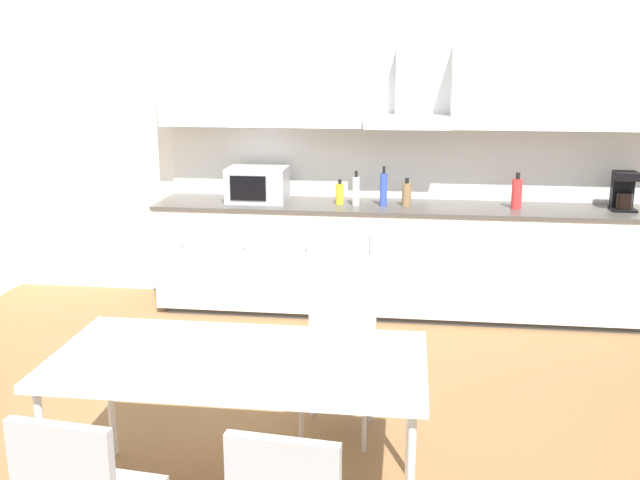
# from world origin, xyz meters

# --- Properties ---
(ground_plane) EXTENTS (8.55, 7.40, 0.02)m
(ground_plane) POSITION_xyz_m (0.00, 0.00, -0.01)
(ground_plane) COLOR brown
(wall_back) EXTENTS (6.84, 0.10, 2.72)m
(wall_back) POSITION_xyz_m (0.00, 2.52, 1.36)
(wall_back) COLOR white
(wall_back) RESTS_ON ground_plane
(kitchen_counter) EXTENTS (4.01, 0.64, 0.90)m
(kitchen_counter) POSITION_xyz_m (0.67, 2.16, 0.45)
(kitchen_counter) COLOR #333333
(kitchen_counter) RESTS_ON ground_plane
(backsplash_tile) EXTENTS (3.99, 0.02, 0.57)m
(backsplash_tile) POSITION_xyz_m (0.67, 2.46, 1.18)
(backsplash_tile) COLOR silver
(backsplash_tile) RESTS_ON kitchen_counter
(upper_wall_cabinets) EXTENTS (3.99, 0.40, 0.63)m
(upper_wall_cabinets) POSITION_xyz_m (0.67, 2.30, 1.81)
(upper_wall_cabinets) COLOR silver
(microwave) EXTENTS (0.48, 0.35, 0.28)m
(microwave) POSITION_xyz_m (-0.52, 2.16, 1.04)
(microwave) COLOR #ADADB2
(microwave) RESTS_ON kitchen_counter
(coffee_maker) EXTENTS (0.18, 0.19, 0.30)m
(coffee_maker) POSITION_xyz_m (2.34, 2.19, 1.05)
(coffee_maker) COLOR black
(coffee_maker) RESTS_ON kitchen_counter
(bottle_brown) EXTENTS (0.07, 0.07, 0.22)m
(bottle_brown) POSITION_xyz_m (0.69, 2.13, 0.99)
(bottle_brown) COLOR brown
(bottle_brown) RESTS_ON kitchen_counter
(bottle_red) EXTENTS (0.08, 0.08, 0.28)m
(bottle_red) POSITION_xyz_m (1.53, 2.14, 1.02)
(bottle_red) COLOR red
(bottle_red) RESTS_ON kitchen_counter
(bottle_white) EXTENTS (0.06, 0.06, 0.28)m
(bottle_white) POSITION_xyz_m (0.29, 2.11, 1.02)
(bottle_white) COLOR white
(bottle_white) RESTS_ON kitchen_counter
(bottle_blue) EXTENTS (0.06, 0.06, 0.32)m
(bottle_blue) POSITION_xyz_m (0.50, 2.11, 1.03)
(bottle_blue) COLOR blue
(bottle_blue) RESTS_ON kitchen_counter
(bottle_yellow) EXTENTS (0.07, 0.07, 0.20)m
(bottle_yellow) POSITION_xyz_m (0.15, 2.15, 0.98)
(bottle_yellow) COLOR yellow
(bottle_yellow) RESTS_ON kitchen_counter
(dining_table) EXTENTS (1.67, 0.81, 0.75)m
(dining_table) POSITION_xyz_m (-0.03, -0.58, 0.70)
(dining_table) COLOR white
(dining_table) RESTS_ON ground_plane
(chair_far_right) EXTENTS (0.42, 0.42, 0.87)m
(chair_far_right) POSITION_xyz_m (0.35, 0.21, 0.53)
(chair_far_right) COLOR #B2B2B7
(chair_far_right) RESTS_ON ground_plane
(pendant_lamp) EXTENTS (0.32, 0.32, 0.22)m
(pendant_lamp) POSITION_xyz_m (-0.03, -0.58, 1.91)
(pendant_lamp) COLOR silver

